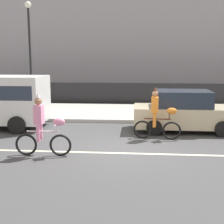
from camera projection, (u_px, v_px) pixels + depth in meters
name	position (u px, v px, depth m)	size (l,w,h in m)	color
ground_plane	(121.00, 149.00, 10.16)	(80.00, 80.00, 0.00)	#424244
road_centre_line	(120.00, 153.00, 9.67)	(36.00, 0.14, 0.01)	beige
sidewalk_curb	(128.00, 112.00, 16.53)	(60.00, 5.00, 0.15)	#ADAAA3
fence_line	(129.00, 94.00, 19.27)	(40.00, 0.08, 1.40)	black
building_backdrop	(155.00, 48.00, 27.03)	(28.00, 8.00, 7.50)	#99939E
parade_cyclist_pink	(43.00, 129.00, 9.29)	(1.72, 0.50, 1.92)	black
parade_cyclist_orange	(158.00, 116.00, 11.22)	(1.72, 0.50, 1.92)	black
parked_car_beige	(185.00, 112.00, 12.51)	(4.10, 1.92, 1.64)	beige
street_lamp_post	(29.00, 39.00, 17.59)	(0.36, 0.36, 5.86)	black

